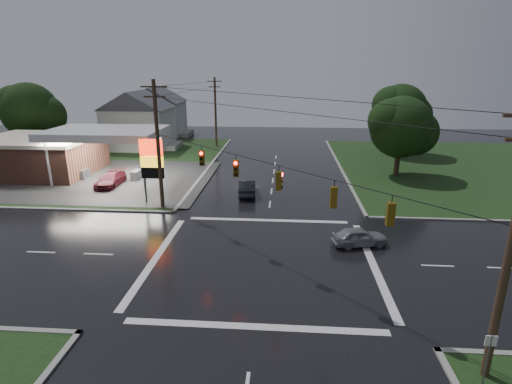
# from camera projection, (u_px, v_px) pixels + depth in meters

# --- Properties ---
(ground) EXTENTS (120.00, 120.00, 0.00)m
(ground) POSITION_uv_depth(u_px,v_px,m) (263.00, 260.00, 25.82)
(ground) COLOR black
(ground) RESTS_ON ground
(grass_nw) EXTENTS (36.00, 36.00, 0.08)m
(grass_nw) POSITION_uv_depth(u_px,v_px,m) (77.00, 162.00, 52.39)
(grass_nw) COLOR black
(grass_nw) RESTS_ON ground
(grass_ne) EXTENTS (36.00, 36.00, 0.08)m
(grass_ne) POSITION_uv_depth(u_px,v_px,m) (487.00, 169.00, 48.70)
(grass_ne) COLOR black
(grass_ne) RESTS_ON ground
(gas_station) EXTENTS (26.20, 18.00, 5.60)m
(gas_station) POSITION_uv_depth(u_px,v_px,m) (49.00, 153.00, 45.62)
(gas_station) COLOR #2D2D2D
(gas_station) RESTS_ON ground
(pylon_sign) EXTENTS (2.00, 0.35, 6.00)m
(pylon_sign) POSITION_uv_depth(u_px,v_px,m) (152.00, 160.00, 35.36)
(pylon_sign) COLOR #59595E
(pylon_sign) RESTS_ON ground
(utility_pole_nw) EXTENTS (2.20, 0.32, 11.00)m
(utility_pole_nw) POSITION_uv_depth(u_px,v_px,m) (158.00, 144.00, 33.82)
(utility_pole_nw) COLOR #382619
(utility_pole_nw) RESTS_ON ground
(utility_pole_se) EXTENTS (2.20, 0.32, 11.00)m
(utility_pole_se) POSITION_uv_depth(u_px,v_px,m) (511.00, 247.00, 14.39)
(utility_pole_se) COLOR #382619
(utility_pole_se) RESTS_ON ground
(utility_pole_n) EXTENTS (2.20, 0.32, 10.50)m
(utility_pole_n) POSITION_uv_depth(u_px,v_px,m) (216.00, 111.00, 61.02)
(utility_pole_n) COLOR #382619
(utility_pole_n) RESTS_ON ground
(traffic_signals) EXTENTS (26.87, 26.87, 1.47)m
(traffic_signals) POSITION_uv_depth(u_px,v_px,m) (264.00, 162.00, 23.86)
(traffic_signals) COLOR black
(traffic_signals) RESTS_ON ground
(house_near) EXTENTS (11.05, 8.48, 8.60)m
(house_near) POSITION_uv_depth(u_px,v_px,m) (139.00, 119.00, 60.25)
(house_near) COLOR silver
(house_near) RESTS_ON ground
(house_far) EXTENTS (11.05, 8.48, 8.60)m
(house_far) POSITION_uv_depth(u_px,v_px,m) (157.00, 111.00, 71.74)
(house_far) COLOR silver
(house_far) RESTS_ON ground
(tree_nw_behind) EXTENTS (8.93, 7.60, 10.00)m
(tree_nw_behind) POSITION_uv_depth(u_px,v_px,m) (31.00, 111.00, 54.91)
(tree_nw_behind) COLOR black
(tree_nw_behind) RESTS_ON ground
(tree_ne_near) EXTENTS (7.99, 6.80, 8.98)m
(tree_ne_near) POSITION_uv_depth(u_px,v_px,m) (402.00, 127.00, 44.08)
(tree_ne_near) COLOR black
(tree_ne_near) RESTS_ON ground
(tree_ne_far) EXTENTS (8.46, 7.20, 9.80)m
(tree_ne_far) POSITION_uv_depth(u_px,v_px,m) (401.00, 111.00, 55.10)
(tree_ne_far) COLOR black
(tree_ne_far) RESTS_ON ground
(car_north) EXTENTS (2.00, 4.67, 1.50)m
(car_north) POSITION_uv_depth(u_px,v_px,m) (247.00, 187.00, 38.90)
(car_north) COLOR black
(car_north) RESTS_ON ground
(car_crossing) EXTENTS (4.05, 2.32, 1.30)m
(car_crossing) POSITION_uv_depth(u_px,v_px,m) (359.00, 237.00, 27.74)
(car_crossing) COLOR gray
(car_crossing) RESTS_ON ground
(car_pump) EXTENTS (2.02, 4.94, 1.43)m
(car_pump) POSITION_uv_depth(u_px,v_px,m) (111.00, 179.00, 41.61)
(car_pump) COLOR #51121C
(car_pump) RESTS_ON ground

